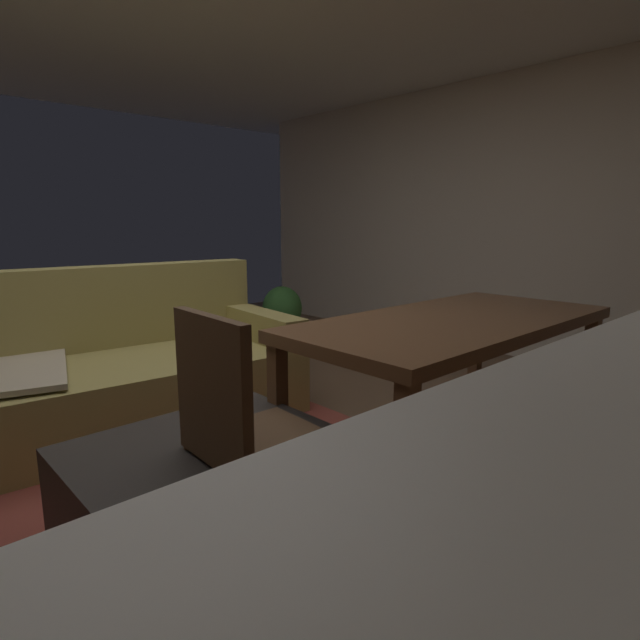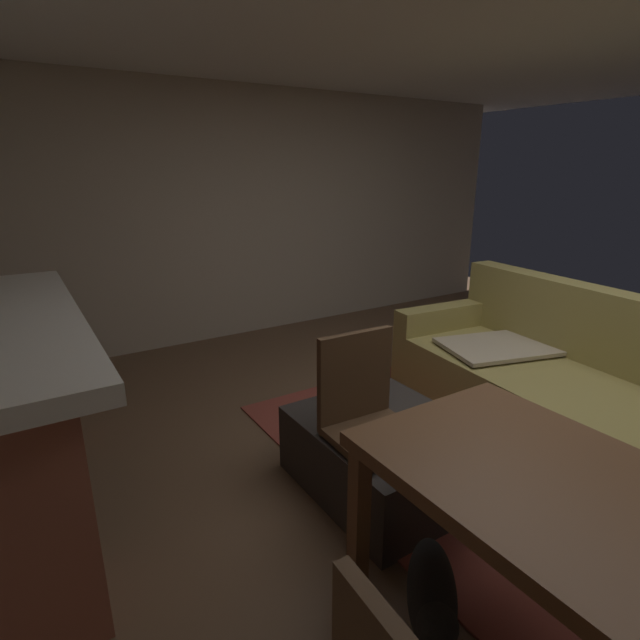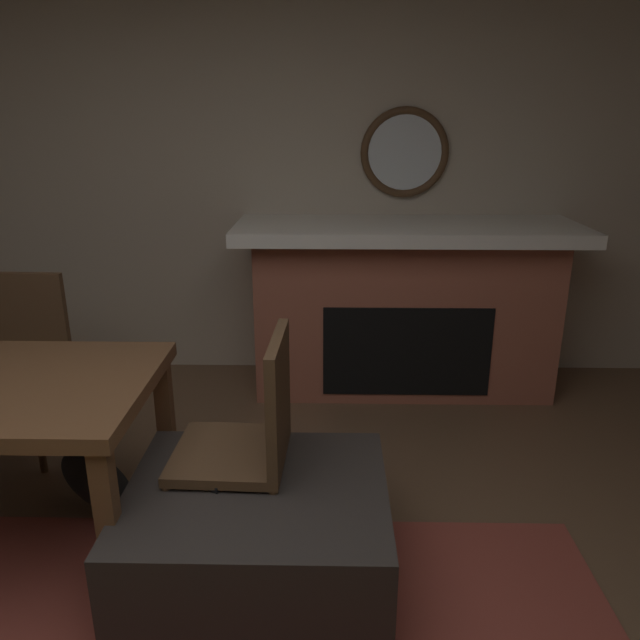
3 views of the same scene
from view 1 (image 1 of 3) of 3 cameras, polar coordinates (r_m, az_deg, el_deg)
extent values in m
plane|color=brown|center=(2.96, -15.30, -13.96)|extent=(7.88, 7.88, 0.00)
cube|color=beige|center=(5.09, 19.30, 10.71)|extent=(0.12, 6.32, 2.51)
cube|color=brown|center=(2.74, -19.59, -16.13)|extent=(2.60, 2.00, 0.01)
cube|color=#9E8E4C|center=(3.29, -23.18, -7.95)|extent=(2.39, 1.22, 0.42)
cube|color=#9E8E4C|center=(3.56, -25.33, 1.12)|extent=(2.31, 0.43, 0.53)
cube|color=#9E8E4C|center=(3.59, -7.01, -0.47)|extent=(0.28, 1.01, 0.20)
cube|color=tan|center=(3.16, -31.64, -4.95)|extent=(0.77, 0.96, 0.03)
cube|color=#2D2826|center=(2.11, -12.12, -18.50)|extent=(0.97, 0.82, 0.40)
cube|color=black|center=(2.05, -8.79, -12.72)|extent=(0.12, 0.17, 0.02)
cube|color=brown|center=(2.73, 14.87, -0.31)|extent=(1.88, 0.87, 0.06)
cube|color=brown|center=(2.44, -4.72, -10.37)|extent=(0.07, 0.07, 0.68)
cube|color=brown|center=(3.74, 17.03, -3.26)|extent=(0.07, 0.07, 0.68)
cube|color=brown|center=(1.96, 9.49, -16.13)|extent=(0.07, 0.07, 0.68)
cube|color=brown|center=(3.44, 27.86, -5.28)|extent=(0.07, 0.07, 0.68)
cube|color=#513823|center=(1.93, -6.36, -13.46)|extent=(0.46, 0.46, 0.04)
cube|color=#513823|center=(1.74, -12.02, -7.24)|extent=(0.06, 0.44, 0.48)
cylinder|color=#513823|center=(2.28, -4.87, -15.70)|extent=(0.04, 0.04, 0.41)
cylinder|color=#513823|center=(2.01, 2.24, -19.64)|extent=(0.04, 0.04, 0.41)
cylinder|color=#513823|center=(2.10, -14.23, -18.49)|extent=(0.04, 0.04, 0.41)
cylinder|color=#513823|center=(1.80, -8.01, -23.71)|extent=(0.04, 0.04, 0.41)
cube|color=#513823|center=(2.51, 28.99, -9.01)|extent=(0.46, 0.46, 0.04)
cylinder|color=#513823|center=(2.49, 22.37, -14.17)|extent=(0.04, 0.04, 0.41)
cylinder|color=#513823|center=(2.83, 26.20, -11.42)|extent=(0.04, 0.04, 0.41)
cylinder|color=#513823|center=(2.36, 31.36, -16.43)|extent=(0.04, 0.04, 0.41)
cylinder|color=brown|center=(5.38, -4.22, -1.30)|extent=(0.22, 0.22, 0.17)
ellipsoid|color=#387233|center=(5.33, -4.25, 1.35)|extent=(0.41, 0.41, 0.45)
ellipsoid|color=black|center=(2.34, 11.28, -16.82)|extent=(0.54, 0.51, 0.19)
sphere|color=black|center=(2.35, 17.45, -14.04)|extent=(0.14, 0.14, 0.14)
camera|label=2|loc=(2.80, 49.31, 17.88)|focal=27.70mm
camera|label=3|loc=(3.62, -33.90, 16.83)|focal=34.01mm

